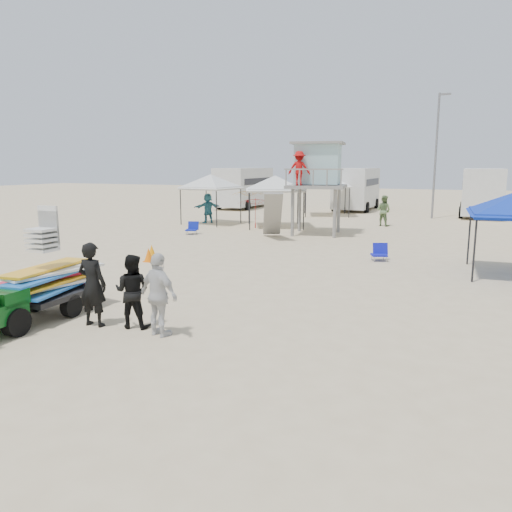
% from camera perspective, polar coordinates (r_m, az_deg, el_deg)
% --- Properties ---
extents(ground, '(140.00, 140.00, 0.00)m').
position_cam_1_polar(ground, '(10.02, -9.51, -9.99)').
color(ground, beige).
rests_on(ground, ground).
extents(surf_trailer, '(1.39, 2.54, 2.23)m').
position_cam_1_polar(surf_trailer, '(12.58, -22.53, -2.15)').
color(surf_trailer, black).
rests_on(surf_trailer, ground).
extents(man_left, '(0.69, 0.47, 1.85)m').
position_cam_1_polar(man_left, '(11.34, -18.20, -3.11)').
color(man_left, black).
rests_on(man_left, ground).
extents(man_mid, '(0.89, 0.76, 1.60)m').
position_cam_1_polar(man_mid, '(11.03, -13.97, -3.92)').
color(man_mid, black).
rests_on(man_mid, ground).
extents(man_right, '(1.09, 0.68, 1.73)m').
position_cam_1_polar(man_right, '(10.33, -11.03, -4.39)').
color(man_right, silver).
rests_on(man_right, ground).
extents(lifeguard_tower, '(3.19, 3.19, 4.50)m').
position_cam_1_polar(lifeguard_tower, '(25.52, 6.89, 10.00)').
color(lifeguard_tower, gray).
rests_on(lifeguard_tower, ground).
extents(canopy_white_a, '(4.09, 4.09, 3.31)m').
position_cam_1_polar(canopy_white_a, '(28.41, 2.20, 8.90)').
color(canopy_white_a, black).
rests_on(canopy_white_a, ground).
extents(canopy_white_b, '(3.06, 3.06, 3.34)m').
position_cam_1_polar(canopy_white_b, '(30.01, -5.21, 9.00)').
color(canopy_white_b, black).
rests_on(canopy_white_b, ground).
extents(canopy_white_c, '(3.87, 3.87, 3.27)m').
position_cam_1_polar(canopy_white_c, '(35.29, 8.09, 9.01)').
color(canopy_white_c, black).
rests_on(canopy_white_c, ground).
extents(umbrella_a, '(2.33, 2.35, 1.71)m').
position_cam_1_polar(umbrella_a, '(27.84, -0.13, 4.95)').
color(umbrella_a, red).
rests_on(umbrella_a, ground).
extents(umbrella_b, '(2.62, 2.65, 1.96)m').
position_cam_1_polar(umbrella_b, '(32.52, -0.83, 5.94)').
color(umbrella_b, orange).
rests_on(umbrella_b, ground).
extents(cone_near, '(0.34, 0.34, 0.50)m').
position_cam_1_polar(cone_near, '(18.55, -12.17, 0.13)').
color(cone_near, orange).
rests_on(cone_near, ground).
extents(cone_far, '(0.34, 0.34, 0.50)m').
position_cam_1_polar(cone_far, '(19.33, -11.83, 0.55)').
color(cone_far, '#FF9408').
rests_on(cone_far, ground).
extents(beach_chair_a, '(0.68, 0.74, 0.64)m').
position_cam_1_polar(beach_chair_a, '(25.69, -7.29, 3.20)').
color(beach_chair_a, '#0E1B9B').
rests_on(beach_chair_a, ground).
extents(beach_chair_b, '(0.69, 0.76, 0.64)m').
position_cam_1_polar(beach_chair_b, '(18.91, 13.95, 0.44)').
color(beach_chair_b, '#1014AD').
rests_on(beach_chair_b, ground).
extents(rv_far_left, '(2.64, 6.80, 3.25)m').
position_cam_1_polar(rv_far_left, '(41.61, -1.37, 8.02)').
color(rv_far_left, silver).
rests_on(rv_far_left, ground).
extents(rv_mid_left, '(2.65, 6.50, 3.25)m').
position_cam_1_polar(rv_mid_left, '(40.25, 11.41, 7.75)').
color(rv_mid_left, silver).
rests_on(rv_mid_left, ground).
extents(rv_mid_right, '(2.64, 7.00, 3.25)m').
position_cam_1_polar(rv_mid_right, '(37.94, 24.45, 6.89)').
color(rv_mid_right, silver).
rests_on(rv_mid_right, ground).
extents(light_pole_left, '(0.14, 0.14, 8.00)m').
position_cam_1_polar(light_pole_left, '(34.97, 19.84, 10.60)').
color(light_pole_left, slate).
rests_on(light_pole_left, ground).
extents(distant_beachgoers, '(20.26, 12.42, 1.82)m').
position_cam_1_polar(distant_beachgoers, '(28.88, 10.20, 5.03)').
color(distant_beachgoers, teal).
rests_on(distant_beachgoers, ground).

